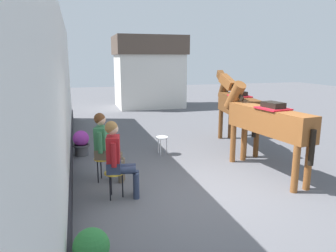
% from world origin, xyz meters
% --- Properties ---
extents(ground_plane, '(40.00, 40.00, 0.00)m').
position_xyz_m(ground_plane, '(0.00, 3.00, 0.00)').
color(ground_plane, '#56565B').
extents(pub_facade_wall, '(0.34, 14.00, 3.40)m').
position_xyz_m(pub_facade_wall, '(-2.55, 1.50, 1.54)').
color(pub_facade_wall, white).
rests_on(pub_facade_wall, ground_plane).
extents(distant_cottage, '(3.40, 2.60, 3.50)m').
position_xyz_m(distant_cottage, '(1.40, 10.82, 1.80)').
color(distant_cottage, silver).
rests_on(distant_cottage, ground_plane).
extents(seated_visitor_near, '(0.61, 0.48, 1.39)m').
position_xyz_m(seated_visitor_near, '(-1.57, 0.32, 0.78)').
color(seated_visitor_near, gold).
rests_on(seated_visitor_near, ground_plane).
extents(seated_visitor_far, '(0.61, 0.49, 1.39)m').
position_xyz_m(seated_visitor_far, '(-1.71, 1.18, 0.78)').
color(seated_visitor_far, gold).
rests_on(seated_visitor_far, ground_plane).
extents(saddled_horse_near, '(0.73, 2.99, 2.06)m').
position_xyz_m(saddled_horse_near, '(1.58, 0.74, 1.16)').
color(saddled_horse_near, brown).
rests_on(saddled_horse_near, ground_plane).
extents(saddled_horse_far, '(0.74, 2.99, 2.06)m').
position_xyz_m(saddled_horse_far, '(2.05, 2.86, 1.16)').
color(saddled_horse_far, brown).
rests_on(saddled_horse_far, ground_plane).
extents(flower_planter_farthest, '(0.43, 0.43, 0.64)m').
position_xyz_m(flower_planter_farthest, '(-2.14, 3.12, 0.33)').
color(flower_planter_farthest, '#4C4C51').
rests_on(flower_planter_farthest, ground_plane).
extents(spare_stool_white, '(0.32, 0.32, 0.46)m').
position_xyz_m(spare_stool_white, '(-0.15, 2.62, 0.40)').
color(spare_stool_white, white).
rests_on(spare_stool_white, ground_plane).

